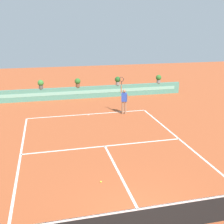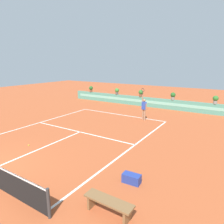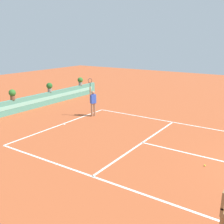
{
  "view_description": "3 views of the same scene",
  "coord_description": "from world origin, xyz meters",
  "px_view_note": "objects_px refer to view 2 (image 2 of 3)",
  "views": [
    {
      "loc": [
        -2.69,
        -6.29,
        5.87
      ],
      "look_at": [
        0.97,
        8.89,
        1.0
      ],
      "focal_mm": 44.51,
      "sensor_mm": 36.0,
      "label": 1
    },
    {
      "loc": [
        8.76,
        -3.35,
        4.54
      ],
      "look_at": [
        0.97,
        8.89,
        1.0
      ],
      "focal_mm": 32.49,
      "sensor_mm": 36.0,
      "label": 2
    },
    {
      "loc": [
        -11.21,
        0.76,
        5.02
      ],
      "look_at": [
        0.97,
        8.89,
        1.0
      ],
      "focal_mm": 42.49,
      "sensor_mm": 36.0,
      "label": 3
    }
  ],
  "objects_px": {
    "bench_courtside": "(109,204)",
    "potted_plant_far_left": "(91,89)",
    "potted_plant_left": "(117,91)",
    "potted_plant_right": "(173,96)",
    "tennis_ball_near_baseline": "(29,145)",
    "potted_plant_far_right": "(216,99)",
    "potted_plant_centre": "(141,93)",
    "tennis_player": "(144,107)",
    "gear_bag": "(132,179)"
  },
  "relations": [
    {
      "from": "tennis_player",
      "to": "potted_plant_right",
      "type": "height_order",
      "value": "tennis_player"
    },
    {
      "from": "gear_bag",
      "to": "tennis_player",
      "type": "height_order",
      "value": "tennis_player"
    },
    {
      "from": "bench_courtside",
      "to": "potted_plant_far_right",
      "type": "height_order",
      "value": "potted_plant_far_right"
    },
    {
      "from": "tennis_ball_near_baseline",
      "to": "gear_bag",
      "type": "bearing_deg",
      "value": -1.07
    },
    {
      "from": "potted_plant_far_left",
      "to": "gear_bag",
      "type": "bearing_deg",
      "value": -47.0
    },
    {
      "from": "potted_plant_far_left",
      "to": "potted_plant_right",
      "type": "bearing_deg",
      "value": 0.0
    },
    {
      "from": "potted_plant_right",
      "to": "tennis_ball_near_baseline",
      "type": "bearing_deg",
      "value": -107.34
    },
    {
      "from": "gear_bag",
      "to": "tennis_ball_near_baseline",
      "type": "distance_m",
      "value": 6.52
    },
    {
      "from": "potted_plant_right",
      "to": "potted_plant_far_left",
      "type": "xyz_separation_m",
      "value": [
        -10.16,
        0.0,
        0.0
      ]
    },
    {
      "from": "potted_plant_far_left",
      "to": "potted_plant_far_right",
      "type": "distance_m",
      "value": 13.91
    },
    {
      "from": "bench_courtside",
      "to": "tennis_ball_near_baseline",
      "type": "height_order",
      "value": "bench_courtside"
    },
    {
      "from": "bench_courtside",
      "to": "gear_bag",
      "type": "bearing_deg",
      "value": 95.41
    },
    {
      "from": "bench_courtside",
      "to": "potted_plant_far_left",
      "type": "xyz_separation_m",
      "value": [
        -12.7,
        15.32,
        1.04
      ]
    },
    {
      "from": "potted_plant_left",
      "to": "tennis_player",
      "type": "bearing_deg",
      "value": -42.04
    },
    {
      "from": "bench_courtside",
      "to": "tennis_player",
      "type": "xyz_separation_m",
      "value": [
        -3.4,
        10.32,
        0.67
      ]
    },
    {
      "from": "tennis_ball_near_baseline",
      "to": "potted_plant_far_left",
      "type": "xyz_separation_m",
      "value": [
        -6.0,
        13.31,
        1.38
      ]
    },
    {
      "from": "potted_plant_left",
      "to": "potted_plant_far_left",
      "type": "relative_size",
      "value": 1.0
    },
    {
      "from": "tennis_ball_near_baseline",
      "to": "potted_plant_centre",
      "type": "bearing_deg",
      "value": 86.89
    },
    {
      "from": "gear_bag",
      "to": "potted_plant_far_left",
      "type": "xyz_separation_m",
      "value": [
        -12.52,
        13.43,
        1.23
      ]
    },
    {
      "from": "potted_plant_left",
      "to": "potted_plant_centre",
      "type": "bearing_deg",
      "value": 0.0
    },
    {
      "from": "potted_plant_left",
      "to": "potted_plant_far_left",
      "type": "xyz_separation_m",
      "value": [
        -3.76,
        0.0,
        0.0
      ]
    },
    {
      "from": "potted_plant_left",
      "to": "potted_plant_far_right",
      "type": "distance_m",
      "value": 10.15
    },
    {
      "from": "gear_bag",
      "to": "tennis_player",
      "type": "bearing_deg",
      "value": 110.88
    },
    {
      "from": "bench_courtside",
      "to": "potted_plant_right",
      "type": "height_order",
      "value": "potted_plant_right"
    },
    {
      "from": "bench_courtside",
      "to": "potted_plant_far_left",
      "type": "bearing_deg",
      "value": 129.67
    },
    {
      "from": "potted_plant_centre",
      "to": "potted_plant_far_left",
      "type": "bearing_deg",
      "value": 180.0
    },
    {
      "from": "gear_bag",
      "to": "potted_plant_right",
      "type": "height_order",
      "value": "potted_plant_right"
    },
    {
      "from": "potted_plant_far_right",
      "to": "tennis_ball_near_baseline",
      "type": "bearing_deg",
      "value": -120.7
    },
    {
      "from": "bench_courtside",
      "to": "gear_bag",
      "type": "height_order",
      "value": "bench_courtside"
    },
    {
      "from": "potted_plant_right",
      "to": "potted_plant_centre",
      "type": "xyz_separation_m",
      "value": [
        -3.43,
        0.0,
        0.0
      ]
    },
    {
      "from": "tennis_ball_near_baseline",
      "to": "potted_plant_far_right",
      "type": "relative_size",
      "value": 0.09
    },
    {
      "from": "tennis_ball_near_baseline",
      "to": "tennis_player",
      "type": "bearing_deg",
      "value": 68.33
    },
    {
      "from": "bench_courtside",
      "to": "potted_plant_left",
      "type": "xyz_separation_m",
      "value": [
        -8.94,
        15.32,
        1.04
      ]
    },
    {
      "from": "potted_plant_left",
      "to": "gear_bag",
      "type": "bearing_deg",
      "value": -56.88
    },
    {
      "from": "bench_courtside",
      "to": "potted_plant_right",
      "type": "xyz_separation_m",
      "value": [
        -2.54,
        15.32,
        1.04
      ]
    },
    {
      "from": "potted_plant_centre",
      "to": "potted_plant_far_left",
      "type": "distance_m",
      "value": 6.73
    },
    {
      "from": "potted_plant_right",
      "to": "potted_plant_far_right",
      "type": "height_order",
      "value": "same"
    },
    {
      "from": "tennis_ball_near_baseline",
      "to": "potted_plant_left",
      "type": "height_order",
      "value": "potted_plant_left"
    },
    {
      "from": "gear_bag",
      "to": "potted_plant_far_right",
      "type": "height_order",
      "value": "potted_plant_far_right"
    },
    {
      "from": "potted_plant_centre",
      "to": "potted_plant_far_left",
      "type": "relative_size",
      "value": 1.0
    },
    {
      "from": "potted_plant_left",
      "to": "potted_plant_far_right",
      "type": "relative_size",
      "value": 1.0
    },
    {
      "from": "potted_plant_far_right",
      "to": "potted_plant_centre",
      "type": "bearing_deg",
      "value": 180.0
    },
    {
      "from": "tennis_ball_near_baseline",
      "to": "potted_plant_far_right",
      "type": "height_order",
      "value": "potted_plant_far_right"
    },
    {
      "from": "gear_bag",
      "to": "tennis_ball_near_baseline",
      "type": "height_order",
      "value": "gear_bag"
    },
    {
      "from": "potted_plant_left",
      "to": "potted_plant_right",
      "type": "bearing_deg",
      "value": 0.0
    },
    {
      "from": "bench_courtside",
      "to": "tennis_ball_near_baseline",
      "type": "relative_size",
      "value": 23.53
    },
    {
      "from": "tennis_player",
      "to": "bench_courtside",
      "type": "bearing_deg",
      "value": -71.79
    },
    {
      "from": "tennis_player",
      "to": "potted_plant_centre",
      "type": "distance_m",
      "value": 5.64
    },
    {
      "from": "tennis_player",
      "to": "gear_bag",
      "type": "bearing_deg",
      "value": -69.12
    },
    {
      "from": "potted_plant_far_right",
      "to": "gear_bag",
      "type": "bearing_deg",
      "value": -95.89
    }
  ]
}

